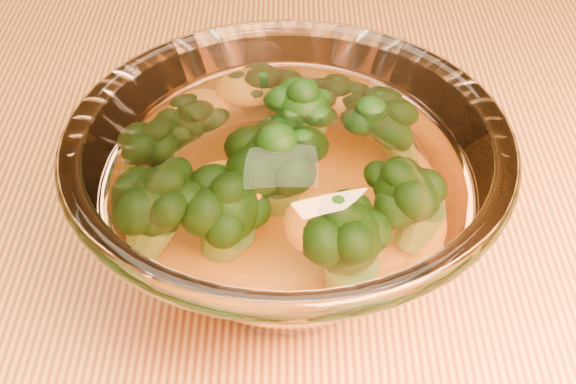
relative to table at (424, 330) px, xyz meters
The scene contains 4 objects.
table is the anchor object (origin of this frame).
glass_bowl 0.19m from the table, 163.73° to the right, with size 0.25×0.25×0.11m.
cheese_sauce 0.17m from the table, 163.73° to the right, with size 0.13×0.13×0.04m, color orange.
broccoli_heap 0.20m from the table, 169.00° to the right, with size 0.18×0.18×0.08m.
Camera 1 is at (-0.10, -0.37, 1.12)m, focal length 50.00 mm.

